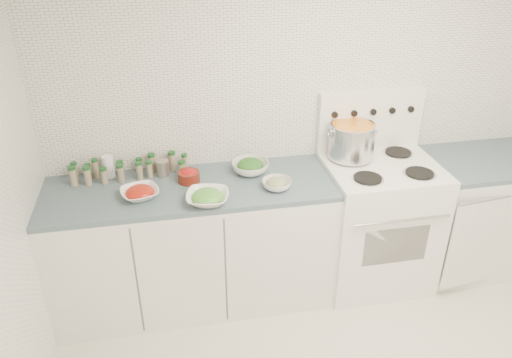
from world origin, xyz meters
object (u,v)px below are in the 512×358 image
(stock_pot, at_px, (352,139))
(bowl_tomato, at_px, (140,193))
(stove, at_px, (375,219))
(bowl_snowpea, at_px, (207,197))

(stock_pot, relative_size, bowl_tomato, 1.19)
(stove, xyz_separation_m, bowl_snowpea, (-1.21, -0.21, 0.44))
(bowl_tomato, bearing_deg, stove, 2.47)
(bowl_snowpea, bearing_deg, bowl_tomato, 160.83)
(bowl_tomato, xyz_separation_m, bowl_snowpea, (0.40, -0.14, 0.00))
(stove, height_order, stock_pot, stove)
(stock_pot, height_order, bowl_snowpea, stock_pot)
(stock_pot, bearing_deg, bowl_tomato, -171.60)
(bowl_tomato, bearing_deg, bowl_snowpea, -19.17)
(stove, xyz_separation_m, stock_pot, (-0.18, 0.14, 0.58))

